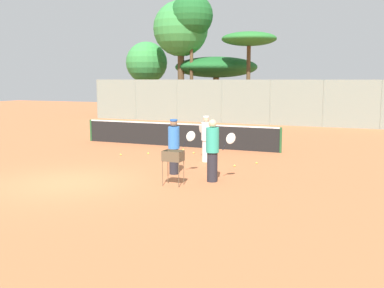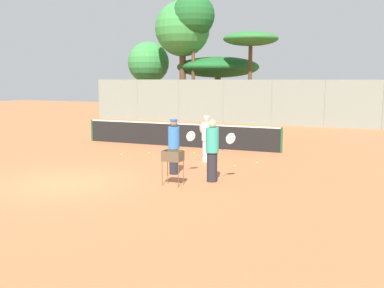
{
  "view_description": "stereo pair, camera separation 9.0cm",
  "coord_description": "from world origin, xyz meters",
  "px_view_note": "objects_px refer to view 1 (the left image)",
  "views": [
    {
      "loc": [
        8.42,
        -10.55,
        3.06
      ],
      "look_at": [
        2.97,
        2.53,
        1.0
      ],
      "focal_mm": 42.0,
      "sensor_mm": 36.0,
      "label": 1
    },
    {
      "loc": [
        8.5,
        -10.51,
        3.06
      ],
      "look_at": [
        2.97,
        2.53,
        1.0
      ],
      "focal_mm": 42.0,
      "sensor_mm": 36.0,
      "label": 2
    }
  ],
  "objects_px": {
    "parked_car": "(217,109)",
    "ball_cart": "(174,159)",
    "tennis_net": "(177,134)",
    "player_white_outfit": "(213,150)",
    "player_red_cap": "(206,138)",
    "player_yellow_shirt": "(174,146)"
  },
  "relations": [
    {
      "from": "tennis_net",
      "to": "player_white_outfit",
      "type": "relative_size",
      "value": 5.1
    },
    {
      "from": "player_yellow_shirt",
      "to": "ball_cart",
      "type": "height_order",
      "value": "player_yellow_shirt"
    },
    {
      "from": "ball_cart",
      "to": "parked_car",
      "type": "distance_m",
      "value": 24.09
    },
    {
      "from": "player_red_cap",
      "to": "parked_car",
      "type": "distance_m",
      "value": 20.21
    },
    {
      "from": "player_white_outfit",
      "to": "player_red_cap",
      "type": "xyz_separation_m",
      "value": [
        -1.36,
        3.0,
        -0.08
      ]
    },
    {
      "from": "tennis_net",
      "to": "ball_cart",
      "type": "bearing_deg",
      "value": -66.38
    },
    {
      "from": "tennis_net",
      "to": "player_red_cap",
      "type": "distance_m",
      "value": 3.99
    },
    {
      "from": "player_red_cap",
      "to": "ball_cart",
      "type": "xyz_separation_m",
      "value": [
        0.49,
        -3.91,
        -0.1
      ]
    },
    {
      "from": "tennis_net",
      "to": "parked_car",
      "type": "distance_m",
      "value": 16.58
    },
    {
      "from": "player_white_outfit",
      "to": "player_yellow_shirt",
      "type": "height_order",
      "value": "player_white_outfit"
    },
    {
      "from": "player_red_cap",
      "to": "player_white_outfit",
      "type": "bearing_deg",
      "value": 160.12
    },
    {
      "from": "ball_cart",
      "to": "player_white_outfit",
      "type": "bearing_deg",
      "value": 46.6
    },
    {
      "from": "player_white_outfit",
      "to": "parked_car",
      "type": "height_order",
      "value": "player_white_outfit"
    },
    {
      "from": "ball_cart",
      "to": "player_red_cap",
      "type": "bearing_deg",
      "value": 97.19
    },
    {
      "from": "player_white_outfit",
      "to": "parked_car",
      "type": "xyz_separation_m",
      "value": [
        -7.68,
        22.2,
        -0.3
      ]
    },
    {
      "from": "player_red_cap",
      "to": "ball_cart",
      "type": "height_order",
      "value": "player_red_cap"
    },
    {
      "from": "player_yellow_shirt",
      "to": "ball_cart",
      "type": "bearing_deg",
      "value": -91.05
    },
    {
      "from": "tennis_net",
      "to": "player_white_outfit",
      "type": "distance_m",
      "value": 7.21
    },
    {
      "from": "tennis_net",
      "to": "player_red_cap",
      "type": "bearing_deg",
      "value": -50.09
    },
    {
      "from": "parked_car",
      "to": "ball_cart",
      "type": "bearing_deg",
      "value": -73.57
    },
    {
      "from": "tennis_net",
      "to": "player_yellow_shirt",
      "type": "xyz_separation_m",
      "value": [
        2.4,
        -5.52,
        0.37
      ]
    },
    {
      "from": "player_yellow_shirt",
      "to": "parked_car",
      "type": "relative_size",
      "value": 0.42
    }
  ]
}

